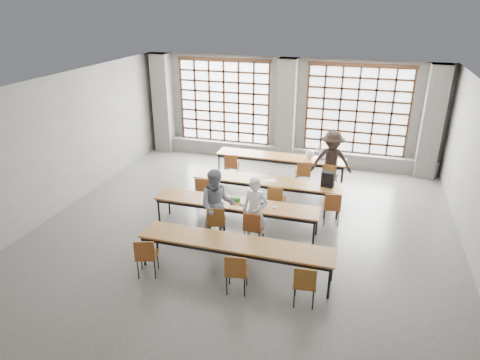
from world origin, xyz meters
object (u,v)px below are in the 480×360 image
student_female (217,205)px  mouse (275,207)px  desk_row_d (235,245)px  student_male (255,212)px  chair_mid_centre (276,198)px  phone (242,205)px  desk_row_b (267,182)px  laptop_front (259,201)px  chair_back_left (232,164)px  student_back (331,161)px  chair_near_left (146,253)px  chair_back_mid (303,172)px  chair_front_left (216,220)px  chair_near_right (305,281)px  chair_front_right (253,225)px  chair_mid_right (332,205)px  green_box (235,199)px  chair_back_right (330,175)px  chair_mid_left (203,189)px  desk_row_a (280,158)px  chair_near_mid (236,269)px  laptop_back (324,157)px  red_pouch (147,253)px  desk_row_c (236,205)px  backpack (328,179)px

student_female → mouse: (1.25, 0.48, -0.11)m
desk_row_d → student_male: size_ratio=2.46×
chair_mid_centre → phone: bearing=-120.6°
desk_row_b → laptop_front: size_ratio=10.18×
chair_back_left → student_back: student_back is taller
chair_back_left → chair_near_left: (-0.12, -5.26, 0.00)m
desk_row_b → phone: bearing=-97.3°
chair_back_mid → chair_mid_centre: same height
chair_front_left → chair_near_right: (2.31, -1.73, 0.00)m
chair_back_mid → laptop_front: (-0.63, -2.80, 0.25)m
chair_front_right → chair_near_left: (-1.75, -1.72, 0.00)m
chair_near_left → mouse: (2.11, 2.33, 0.21)m
chair_mid_right → chair_front_right: same height
chair_back_left → green_box: (0.99, -2.82, 0.24)m
student_male → mouse: bearing=55.9°
chair_back_right → chair_near_right: bearing=-89.1°
desk_row_d → chair_mid_left: chair_mid_left is taller
desk_row_d → desk_row_a: bearing=91.8°
desk_row_a → chair_front_left: chair_front_left is taller
phone → chair_near_left: bearing=-120.7°
chair_near_mid → desk_row_d: bearing=108.6°
chair_back_left → laptop_back: size_ratio=2.11×
student_female → student_back: size_ratio=0.95×
chair_back_left → red_pouch: (-0.14, -5.18, -0.04)m
desk_row_a → desk_row_b: same height
laptop_back → red_pouch: bearing=-115.8°
chair_back_right → chair_near_right: (0.09, -5.26, 0.00)m
desk_row_c → phone: 0.22m
chair_mid_left → chair_front_left: size_ratio=1.00×
chair_mid_centre → desk_row_c: bearing=-130.4°
chair_near_left → red_pouch: bearing=107.5°
red_pouch → chair_mid_left: bearing=90.3°
laptop_front → mouse: bearing=-17.6°
desk_row_c → red_pouch: bearing=-117.4°
chair_back_left → student_male: 3.79m
green_box → phone: 0.29m
chair_back_mid → chair_back_right: bearing=-0.2°
desk_row_b → green_box: bearing=-106.7°
desk_row_a → chair_front_left: size_ratio=4.55×
chair_front_right → chair_mid_left: bearing=139.1°
phone → red_pouch: phone is taller
chair_near_left → phone: (1.34, 2.25, 0.20)m
phone → red_pouch: size_ratio=0.65×
chair_near_right → red_pouch: size_ratio=4.40×
phone → chair_mid_right: bearing=26.9°
chair_mid_left → laptop_front: laptop_front is taller
backpack → red_pouch: bearing=-121.4°
desk_row_d → student_female: (-0.82, 1.23, 0.19)m
backpack → desk_row_c: bearing=-133.3°
chair_back_left → chair_front_left: size_ratio=1.00×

